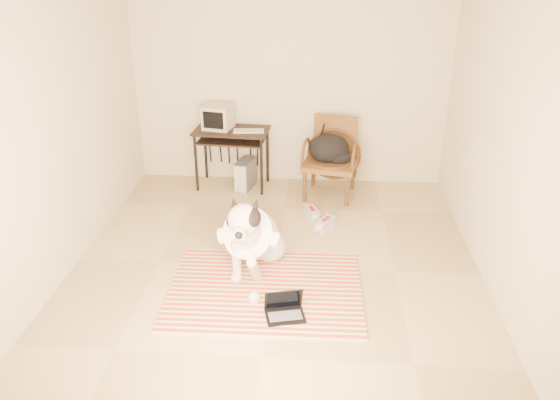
# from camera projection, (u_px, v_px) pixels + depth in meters

# --- Properties ---
(floor) EXTENTS (4.50, 4.50, 0.00)m
(floor) POSITION_uv_depth(u_px,v_px,m) (275.00, 267.00, 5.42)
(floor) COLOR tan
(floor) RESTS_ON ground
(wall_back) EXTENTS (4.50, 0.00, 4.50)m
(wall_back) POSITION_uv_depth(u_px,v_px,m) (290.00, 80.00, 6.88)
(wall_back) COLOR beige
(wall_back) RESTS_ON floor
(wall_front) EXTENTS (4.50, 0.00, 4.50)m
(wall_front) POSITION_uv_depth(u_px,v_px,m) (239.00, 277.00, 2.82)
(wall_front) COLOR beige
(wall_front) RESTS_ON floor
(wall_left) EXTENTS (0.00, 4.50, 4.50)m
(wall_left) POSITION_uv_depth(u_px,v_px,m) (57.00, 132.00, 4.98)
(wall_left) COLOR beige
(wall_left) RESTS_ON floor
(wall_right) EXTENTS (0.00, 4.50, 4.50)m
(wall_right) POSITION_uv_depth(u_px,v_px,m) (505.00, 143.00, 4.71)
(wall_right) COLOR beige
(wall_right) RESTS_ON floor
(rug) EXTENTS (1.80, 1.39, 0.02)m
(rug) POSITION_uv_depth(u_px,v_px,m) (265.00, 290.00, 5.04)
(rug) COLOR red
(rug) RESTS_ON floor
(dog) EXTENTS (0.61, 1.29, 0.92)m
(dog) POSITION_uv_depth(u_px,v_px,m) (251.00, 237.00, 5.22)
(dog) COLOR silver
(dog) RESTS_ON rug
(laptop) EXTENTS (0.38, 0.31, 0.23)m
(laptop) POSITION_uv_depth(u_px,v_px,m) (284.00, 309.00, 4.66)
(laptop) COLOR black
(laptop) RESTS_ON rug
(computer_desk) EXTENTS (0.97, 0.59, 0.78)m
(computer_desk) POSITION_uv_depth(u_px,v_px,m) (231.00, 138.00, 6.94)
(computer_desk) COLOR black
(computer_desk) RESTS_ON floor
(crt_monitor) EXTENTS (0.39, 0.38, 0.30)m
(crt_monitor) POSITION_uv_depth(u_px,v_px,m) (218.00, 117.00, 6.89)
(crt_monitor) COLOR #B5A98E
(crt_monitor) RESTS_ON computer_desk
(desk_keyboard) EXTENTS (0.39, 0.17, 0.02)m
(desk_keyboard) POSITION_uv_depth(u_px,v_px,m) (249.00, 131.00, 6.81)
(desk_keyboard) COLOR #B5A98E
(desk_keyboard) RESTS_ON computer_desk
(pc_tower) EXTENTS (0.26, 0.43, 0.38)m
(pc_tower) POSITION_uv_depth(u_px,v_px,m) (246.00, 174.00, 7.10)
(pc_tower) COLOR #535356
(pc_tower) RESTS_ON floor
(rattan_chair) EXTENTS (0.74, 0.72, 0.96)m
(rattan_chair) POSITION_uv_depth(u_px,v_px,m) (331.00, 158.00, 6.82)
(rattan_chair) COLOR brown
(rattan_chair) RESTS_ON floor
(backpack) EXTENTS (0.52, 0.41, 0.37)m
(backpack) POSITION_uv_depth(u_px,v_px,m) (331.00, 150.00, 6.69)
(backpack) COLOR black
(backpack) RESTS_ON rattan_chair
(sneaker_left) EXTENTS (0.20, 0.30, 0.10)m
(sneaker_left) POSITION_uv_depth(u_px,v_px,m) (312.00, 213.00, 6.40)
(sneaker_left) COLOR silver
(sneaker_left) RESTS_ON floor
(sneaker_right) EXTENTS (0.25, 0.31, 0.10)m
(sneaker_right) POSITION_uv_depth(u_px,v_px,m) (325.00, 224.00, 6.15)
(sneaker_right) COLOR silver
(sneaker_right) RESTS_ON floor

